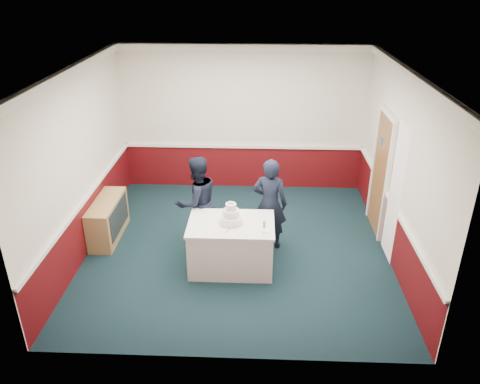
{
  "coord_description": "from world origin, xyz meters",
  "views": [
    {
      "loc": [
        0.32,
        -6.76,
        4.31
      ],
      "look_at": [
        0.04,
        -0.1,
        1.1
      ],
      "focal_mm": 35.0,
      "sensor_mm": 36.0,
      "label": 1
    }
  ],
  "objects_px": {
    "champagne_flute": "(264,225)",
    "person_man": "(197,202)",
    "wedding_cake": "(231,217)",
    "sideboard": "(108,219)",
    "cake_knife": "(228,229)",
    "person_woman": "(270,204)",
    "cake_table": "(231,245)"
  },
  "relations": [
    {
      "from": "sideboard",
      "to": "champagne_flute",
      "type": "xyz_separation_m",
      "value": [
        2.7,
        -1.1,
        0.58
      ]
    },
    {
      "from": "sideboard",
      "to": "cake_knife",
      "type": "xyz_separation_m",
      "value": [
        2.17,
        -1.02,
        0.44
      ]
    },
    {
      "from": "sideboard",
      "to": "cake_table",
      "type": "relative_size",
      "value": 0.91
    },
    {
      "from": "wedding_cake",
      "to": "person_man",
      "type": "distance_m",
      "value": 0.91
    },
    {
      "from": "wedding_cake",
      "to": "person_woman",
      "type": "height_order",
      "value": "person_woman"
    },
    {
      "from": "cake_table",
      "to": "champagne_flute",
      "type": "xyz_separation_m",
      "value": [
        0.5,
        -0.28,
        0.53
      ]
    },
    {
      "from": "person_man",
      "to": "person_woman",
      "type": "xyz_separation_m",
      "value": [
        1.21,
        -0.0,
        -0.01
      ]
    },
    {
      "from": "person_man",
      "to": "wedding_cake",
      "type": "bearing_deg",
      "value": 94.1
    },
    {
      "from": "cake_table",
      "to": "person_woman",
      "type": "bearing_deg",
      "value": 48.05
    },
    {
      "from": "wedding_cake",
      "to": "cake_knife",
      "type": "height_order",
      "value": "wedding_cake"
    },
    {
      "from": "cake_knife",
      "to": "person_man",
      "type": "xyz_separation_m",
      "value": [
        -0.58,
        0.87,
        0.0
      ]
    },
    {
      "from": "cake_table",
      "to": "cake_knife",
      "type": "relative_size",
      "value": 6.0
    },
    {
      "from": "person_woman",
      "to": "sideboard",
      "type": "bearing_deg",
      "value": 8.13
    },
    {
      "from": "champagne_flute",
      "to": "person_woman",
      "type": "distance_m",
      "value": 0.96
    },
    {
      "from": "wedding_cake",
      "to": "champagne_flute",
      "type": "relative_size",
      "value": 1.78
    },
    {
      "from": "sideboard",
      "to": "cake_knife",
      "type": "relative_size",
      "value": 5.45
    },
    {
      "from": "person_woman",
      "to": "wedding_cake",
      "type": "bearing_deg",
      "value": 59.32
    },
    {
      "from": "champagne_flute",
      "to": "person_woman",
      "type": "xyz_separation_m",
      "value": [
        0.1,
        0.95,
        -0.14
      ]
    },
    {
      "from": "cake_table",
      "to": "wedding_cake",
      "type": "distance_m",
      "value": 0.5
    },
    {
      "from": "wedding_cake",
      "to": "person_man",
      "type": "relative_size",
      "value": 0.23
    },
    {
      "from": "cake_table",
      "to": "cake_knife",
      "type": "xyz_separation_m",
      "value": [
        -0.03,
        -0.2,
        0.39
      ]
    },
    {
      "from": "cake_table",
      "to": "person_man",
      "type": "relative_size",
      "value": 0.83
    },
    {
      "from": "cake_table",
      "to": "person_man",
      "type": "height_order",
      "value": "person_man"
    },
    {
      "from": "person_man",
      "to": "person_woman",
      "type": "relative_size",
      "value": 1.01
    },
    {
      "from": "champagne_flute",
      "to": "cake_table",
      "type": "bearing_deg",
      "value": 150.75
    },
    {
      "from": "person_man",
      "to": "champagne_flute",
      "type": "bearing_deg",
      "value": 101.34
    },
    {
      "from": "cake_table",
      "to": "person_man",
      "type": "bearing_deg",
      "value": 132.05
    },
    {
      "from": "cake_table",
      "to": "wedding_cake",
      "type": "height_order",
      "value": "wedding_cake"
    },
    {
      "from": "champagne_flute",
      "to": "person_man",
      "type": "xyz_separation_m",
      "value": [
        -1.11,
        0.95,
        -0.13
      ]
    },
    {
      "from": "wedding_cake",
      "to": "sideboard",
      "type": "bearing_deg",
      "value": 159.57
    },
    {
      "from": "wedding_cake",
      "to": "person_man",
      "type": "height_order",
      "value": "person_man"
    },
    {
      "from": "sideboard",
      "to": "cake_table",
      "type": "xyz_separation_m",
      "value": [
        2.2,
        -0.82,
        0.05
      ]
    }
  ]
}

